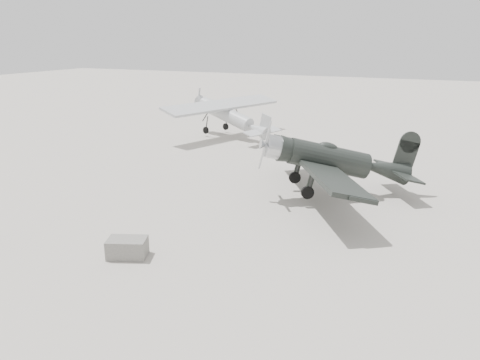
# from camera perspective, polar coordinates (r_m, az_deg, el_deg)

# --- Properties ---
(ground) EXTENTS (160.00, 160.00, 0.00)m
(ground) POSITION_cam_1_polar(r_m,az_deg,el_deg) (20.50, -2.91, -5.27)
(ground) COLOR #B0A89C
(ground) RESTS_ON ground
(lowwing_monoplane) EXTENTS (8.96, 10.42, 3.61)m
(lowwing_monoplane) POSITION_cam_1_polar(r_m,az_deg,el_deg) (23.71, 11.55, 2.36)
(lowwing_monoplane) COLOR black
(lowwing_monoplane) RESTS_ON ground
(highwing_monoplane) EXTENTS (8.14, 11.26, 3.22)m
(highwing_monoplane) POSITION_cam_1_polar(r_m,az_deg,el_deg) (37.75, -1.44, 8.27)
(highwing_monoplane) COLOR #9FA2A4
(highwing_monoplane) RESTS_ON ground
(equipment_block) EXTENTS (1.64, 1.35, 0.71)m
(equipment_block) POSITION_cam_1_polar(r_m,az_deg,el_deg) (17.86, -13.58, -8.04)
(equipment_block) COLOR #64625D
(equipment_block) RESTS_ON ground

